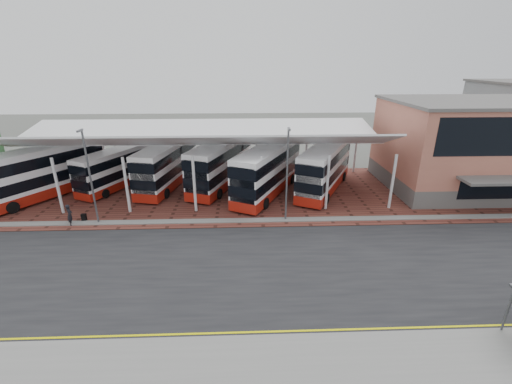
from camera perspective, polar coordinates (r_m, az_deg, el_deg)
The scene contains 19 objects.
ground at distance 24.27m, azimuth 1.93°, elevation -11.31°, with size 140.00×140.00×0.00m, color #4D4F49.
road at distance 23.43m, azimuth 2.10°, elevation -12.61°, with size 120.00×14.00×0.02m, color black.
forecourt at distance 36.02m, azimuth 3.67°, elevation -0.00°, with size 72.00×16.00×0.06m, color brown.
sidewalk at distance 17.35m, azimuth 4.25°, elevation -27.29°, with size 120.00×4.00×0.14m, color slate.
north_kerb at distance 29.64m, azimuth 1.10°, elevation -4.74°, with size 120.00×0.80×0.14m, color slate.
yellow_line_near at distance 18.75m, azimuth 3.53°, elevation -22.81°, with size 120.00×0.12×0.01m, color #E4DD00.
yellow_line_far at distance 18.97m, azimuth 3.44°, elevation -22.18°, with size 120.00×0.12×0.01m, color #E4DD00.
canopy at distance 35.37m, azimuth -9.43°, elevation 9.12°, with size 37.00×11.63×7.07m.
terminal at distance 43.04m, azimuth 32.96°, elevation 6.59°, with size 18.40×14.40×9.25m.
lamp_west at distance 30.68m, azimuth -25.98°, elevation 2.58°, with size 0.16×0.90×8.07m.
lamp_east at distance 28.28m, azimuth 5.21°, elevation 3.25°, with size 0.16×0.90×8.07m.
bus_0 at distance 39.92m, azimuth -32.06°, elevation 2.66°, with size 8.88×11.69×4.99m.
bus_1 at distance 39.74m, azimuth -22.08°, elevation 3.65°, with size 6.30×10.00×4.11m.
bus_2 at distance 38.28m, azimuth -14.57°, elevation 4.36°, with size 4.93×11.63×4.67m.
bus_3 at distance 37.27m, azimuth -5.81°, elevation 4.65°, with size 6.69×12.02×4.87m.
bus_4 at distance 34.76m, azimuth 2.01°, elevation 3.54°, with size 7.79×11.86×4.90m.
bus_5 at distance 36.49m, azimuth 11.40°, elevation 3.89°, with size 7.77×11.48×4.77m.
pedestrian at distance 32.47m, azimuth -28.62°, elevation -3.35°, with size 0.67×0.44×1.83m, color black.
suitcase at distance 32.92m, azimuth -26.75°, elevation -3.81°, with size 0.39×0.28×0.66m, color black.
Camera 1 is at (-1.57, -20.40, 13.05)m, focal length 24.00 mm.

